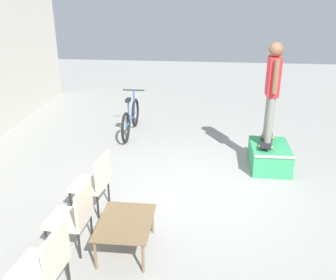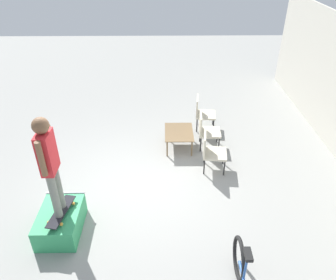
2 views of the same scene
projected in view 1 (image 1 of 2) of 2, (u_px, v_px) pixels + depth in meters
The scene contains 9 objects.
ground_plane at pixel (199, 195), 6.27m from camera, with size 24.00×24.00×0.00m, color gray.
skate_ramp_box at pixel (269, 156), 7.16m from camera, with size 1.04×0.71×0.46m.
skateboard_on_ramp at pixel (266, 141), 7.11m from camera, with size 0.83×0.36×0.07m.
person_skater at pixel (273, 84), 6.69m from camera, with size 0.57×0.25×1.82m.
coffee_table at pixel (125, 224), 4.82m from camera, with size 0.90×0.69×0.44m.
patio_chair_left at pixel (45, 262), 3.99m from camera, with size 0.58×0.58×0.91m.
patio_chair_center at pixel (74, 214), 4.84m from camera, with size 0.55×0.55×0.91m.
patio_chair_right at pixel (94, 180), 5.68m from camera, with size 0.58×0.58×0.91m.
bicycle at pixel (131, 119), 8.75m from camera, with size 1.78×0.52×0.96m.
Camera 1 is at (-5.48, -0.05, 3.23)m, focal length 40.00 mm.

